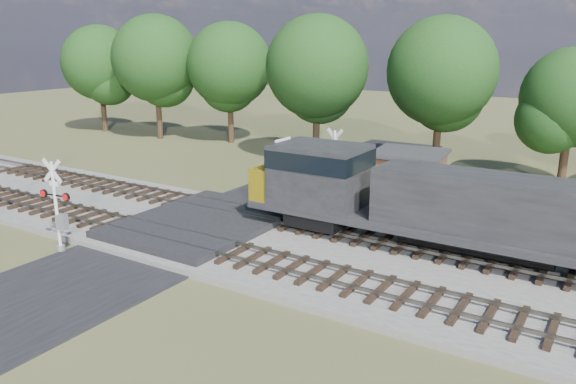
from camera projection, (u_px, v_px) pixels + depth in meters
The scene contains 10 objects.
ground at pixel (196, 233), 28.74m from camera, with size 160.00×160.00×0.00m, color #434D29.
ballast_bed at pixel (382, 267), 23.99m from camera, with size 140.00×10.00×0.30m, color gray.
road at pixel (196, 232), 28.73m from camera, with size 7.00×60.00×0.08m, color black.
crossing_panel at pixel (203, 224), 29.07m from camera, with size 7.00×9.00×0.62m, color #262628.
track_near at pixel (219, 249), 25.40m from camera, with size 140.00×2.60×0.33m.
track_far at pixel (279, 220), 29.49m from camera, with size 140.00×2.60×0.33m.
crossing_signal_near at pixel (58, 214), 25.64m from camera, with size 1.79×0.41×4.44m.
crossing_signal_far at pixel (333, 173), 33.37m from camera, with size 1.84×0.43×4.57m.
equipment_shed at pixel (408, 174), 34.76m from camera, with size 4.72×4.72×2.93m.
treeline at pixel (391, 73), 41.53m from camera, with size 81.54×11.61×11.95m.
Camera 1 is at (18.41, -20.53, 9.60)m, focal length 35.00 mm.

